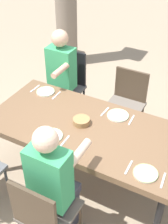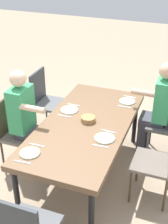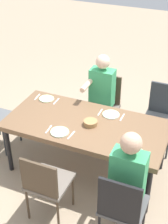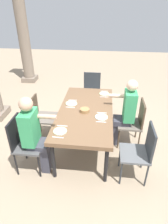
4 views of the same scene
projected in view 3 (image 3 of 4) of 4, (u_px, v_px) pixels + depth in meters
name	position (u px, v px, depth m)	size (l,w,h in m)	color
ground_plane	(86.00, 169.00, 4.50)	(16.00, 16.00, 0.00)	gray
dining_table	(86.00, 127.00, 4.13)	(2.00, 0.98, 0.75)	brown
chair_west_north	(122.00, 206.00, 3.25)	(0.44, 0.44, 0.96)	#4F4F50
chair_west_south	(161.00, 113.00, 4.66)	(0.44, 0.44, 0.96)	#5B5E61
chair_mid_north	(46.00, 182.00, 3.54)	(0.44, 0.44, 0.90)	#6A6158
chair_mid_south	(104.00, 102.00, 4.95)	(0.44, 0.44, 0.92)	#6A6158
diner_woman_green	(129.00, 180.00, 3.31)	(0.35, 0.49, 1.33)	#3F3F4C
diner_man_white	(100.00, 97.00, 4.71)	(0.35, 0.49, 1.33)	#3F3F4C
plate_0	(134.00, 152.00, 3.61)	(0.21, 0.21, 0.02)	white
fork_0	(148.00, 156.00, 3.56)	(0.02, 0.17, 0.01)	silver
spoon_0	(121.00, 149.00, 3.66)	(0.02, 0.17, 0.01)	silver
plate_1	(111.00, 114.00, 4.25)	(0.22, 0.22, 0.02)	white
fork_1	(122.00, 117.00, 4.20)	(0.02, 0.17, 0.01)	silver
spoon_1	(100.00, 112.00, 4.30)	(0.02, 0.17, 0.01)	silver
plate_2	(60.00, 132.00, 3.93)	(0.23, 0.23, 0.02)	white
fork_2	(71.00, 135.00, 3.88)	(0.02, 0.17, 0.01)	silver
spoon_2	(49.00, 129.00, 3.98)	(0.02, 0.17, 0.01)	silver
plate_3	(47.00, 99.00, 4.58)	(0.21, 0.21, 0.02)	silver
fork_3	(56.00, 101.00, 4.53)	(0.02, 0.17, 0.01)	silver
spoon_3	(37.00, 97.00, 4.63)	(0.02, 0.17, 0.01)	silver
bread_basket	(90.00, 123.00, 4.05)	(0.17, 0.17, 0.06)	#9E7547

